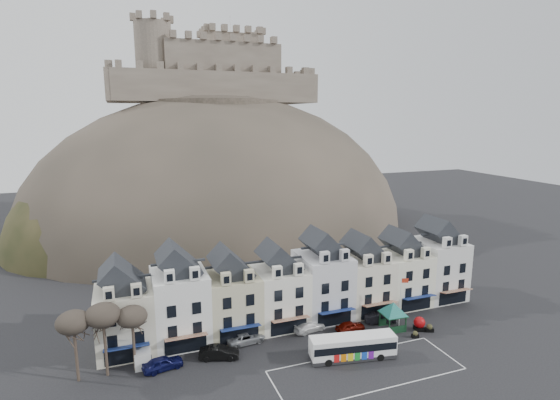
# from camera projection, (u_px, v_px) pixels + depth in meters

# --- Properties ---
(ground) EXTENTS (300.00, 300.00, 0.00)m
(ground) POSITION_uv_depth(u_px,v_px,m) (357.00, 380.00, 48.49)
(ground) COLOR black
(ground) RESTS_ON ground
(coach_bay_markings) EXTENTS (22.00, 7.50, 0.01)m
(coach_bay_markings) POSITION_uv_depth(u_px,v_px,m) (366.00, 370.00, 50.32)
(coach_bay_markings) COLOR silver
(coach_bay_markings) RESTS_ON ground
(townhouse_terrace) EXTENTS (54.40, 9.35, 11.80)m
(townhouse_terrace) POSITION_uv_depth(u_px,v_px,m) (302.00, 283.00, 62.23)
(townhouse_terrace) COLOR beige
(townhouse_terrace) RESTS_ON ground
(castle_hill) EXTENTS (100.00, 76.00, 68.00)m
(castle_hill) POSITION_uv_depth(u_px,v_px,m) (225.00, 229.00, 112.39)
(castle_hill) COLOR #36322A
(castle_hill) RESTS_ON ground
(castle) EXTENTS (50.20, 22.20, 22.00)m
(castle) POSITION_uv_depth(u_px,v_px,m) (212.00, 70.00, 110.90)
(castle) COLOR brown
(castle) RESTS_ON ground
(tree_left_far) EXTENTS (3.61, 3.61, 8.24)m
(tree_left_far) POSITION_uv_depth(u_px,v_px,m) (73.00, 323.00, 46.98)
(tree_left_far) COLOR #3E3227
(tree_left_far) RESTS_ON ground
(tree_left_mid) EXTENTS (3.78, 3.78, 8.64)m
(tree_left_mid) POSITION_uv_depth(u_px,v_px,m) (103.00, 316.00, 47.94)
(tree_left_mid) COLOR #3E3227
(tree_left_mid) RESTS_ON ground
(tree_left_near) EXTENTS (3.43, 3.43, 7.84)m
(tree_left_near) POSITION_uv_depth(u_px,v_px,m) (132.00, 317.00, 49.09)
(tree_left_near) COLOR #3E3227
(tree_left_near) RESTS_ON ground
(bus) EXTENTS (10.66, 4.17, 2.94)m
(bus) POSITION_uv_depth(u_px,v_px,m) (353.00, 346.00, 52.43)
(bus) COLOR #262628
(bus) RESTS_ON ground
(bus_shelter) EXTENTS (6.13, 6.13, 3.90)m
(bus_shelter) POSITION_uv_depth(u_px,v_px,m) (393.00, 308.00, 59.40)
(bus_shelter) COLOR #11331C
(bus_shelter) RESTS_ON ground
(red_buoy) EXTENTS (1.66, 1.66, 1.91)m
(red_buoy) POSITION_uv_depth(u_px,v_px,m) (419.00, 323.00, 59.50)
(red_buoy) COLOR black
(red_buoy) RESTS_ON ground
(flagpole) EXTENTS (1.00, 0.36, 7.17)m
(flagpole) POSITION_uv_depth(u_px,v_px,m) (401.00, 298.00, 60.18)
(flagpole) COLOR silver
(flagpole) RESTS_ON ground
(white_van) EXTENTS (1.96, 4.28, 1.93)m
(white_van) POSITION_uv_depth(u_px,v_px,m) (143.00, 354.00, 51.85)
(white_van) COLOR silver
(white_van) RESTS_ON ground
(planter_west) EXTENTS (1.04, 0.73, 0.94)m
(planter_west) POSITION_uv_depth(u_px,v_px,m) (415.00, 334.00, 57.55)
(planter_west) COLOR black
(planter_west) RESTS_ON ground
(planter_east) EXTENTS (1.23, 0.90, 1.11)m
(planter_east) POSITION_uv_depth(u_px,v_px,m) (429.00, 328.00, 59.13)
(planter_east) COLOR black
(planter_east) RESTS_ON ground
(car_navy) EXTENTS (4.89, 2.68, 1.58)m
(car_navy) POSITION_uv_depth(u_px,v_px,m) (163.00, 363.00, 50.29)
(car_navy) COLOR #0D0F41
(car_navy) RESTS_ON ground
(car_black) EXTENTS (5.09, 3.04, 1.58)m
(car_black) POSITION_uv_depth(u_px,v_px,m) (219.00, 353.00, 52.53)
(car_black) COLOR black
(car_black) RESTS_ON ground
(car_silver) EXTENTS (5.29, 2.98, 1.42)m
(car_silver) POSITION_uv_depth(u_px,v_px,m) (246.00, 338.00, 56.22)
(car_silver) COLOR #95979C
(car_silver) RESTS_ON ground
(car_white) EXTENTS (4.96, 2.82, 1.35)m
(car_white) POSITION_uv_depth(u_px,v_px,m) (309.00, 326.00, 59.27)
(car_white) COLOR white
(car_white) RESTS_ON ground
(car_maroon) EXTENTS (4.12, 1.76, 1.39)m
(car_maroon) POSITION_uv_depth(u_px,v_px,m) (350.00, 326.00, 59.23)
(car_maroon) COLOR #540B04
(car_maroon) RESTS_ON ground
(car_charcoal) EXTENTS (4.63, 2.73, 1.44)m
(car_charcoal) POSITION_uv_depth(u_px,v_px,m) (380.00, 318.00, 61.61)
(car_charcoal) COLOR black
(car_charcoal) RESTS_ON ground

